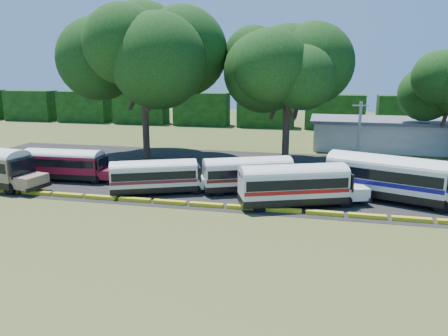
% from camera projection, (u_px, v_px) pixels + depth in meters
% --- Properties ---
extents(ground, '(160.00, 160.00, 0.00)m').
position_uv_depth(ground, '(184.00, 209.00, 33.40)').
color(ground, '#334C19').
rests_on(ground, ground).
extents(asphalt_strip, '(64.00, 24.00, 0.02)m').
position_uv_depth(asphalt_strip, '(229.00, 173.00, 44.59)').
color(asphalt_strip, black).
rests_on(asphalt_strip, ground).
extents(curb, '(53.70, 0.45, 0.30)m').
position_uv_depth(curb, '(188.00, 204.00, 34.32)').
color(curb, yellow).
rests_on(curb, ground).
extents(terminal_building, '(19.00, 9.00, 4.00)m').
position_uv_depth(terminal_building, '(384.00, 134.00, 57.57)').
color(terminal_building, silver).
rests_on(terminal_building, ground).
extents(treeline_backdrop, '(130.00, 4.00, 6.00)m').
position_uv_depth(treeline_backdrop, '(266.00, 111.00, 78.33)').
color(treeline_backdrop, black).
rests_on(treeline_backdrop, ground).
extents(bus_red, '(9.25, 2.66, 3.01)m').
position_uv_depth(bus_red, '(66.00, 163.00, 41.63)').
color(bus_red, black).
rests_on(bus_red, ground).
extents(bus_cream_west, '(9.04, 5.47, 2.92)m').
position_uv_depth(bus_cream_west, '(156.00, 175.00, 37.20)').
color(bus_cream_west, black).
rests_on(bus_cream_west, ground).
extents(bus_cream_east, '(9.43, 5.78, 3.06)m').
position_uv_depth(bus_cream_east, '(250.00, 172.00, 37.78)').
color(bus_cream_east, black).
rests_on(bus_cream_east, ground).
extents(bus_white_red, '(10.33, 6.02, 3.33)m').
position_uv_depth(bus_white_red, '(296.00, 183.00, 33.76)').
color(bus_white_red, black).
rests_on(bus_white_red, ground).
extents(bus_white_blue, '(11.52, 6.53, 3.70)m').
position_uv_depth(bus_white_blue, '(389.00, 175.00, 35.21)').
color(bus_white_blue, black).
rests_on(bus_white_blue, ground).
extents(tree_west, '(14.54, 14.54, 17.96)m').
position_uv_depth(tree_west, '(143.00, 49.00, 49.61)').
color(tree_west, '#3C2C1E').
rests_on(tree_west, ground).
extents(tree_center, '(11.44, 11.44, 15.20)m').
position_uv_depth(tree_center, '(288.00, 64.00, 47.17)').
color(tree_center, '#3C2C1E').
rests_on(tree_center, ground).
extents(utility_pole, '(1.60, 0.30, 7.37)m').
position_uv_depth(utility_pole, '(359.00, 138.00, 42.83)').
color(utility_pole, gray).
rests_on(utility_pole, ground).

